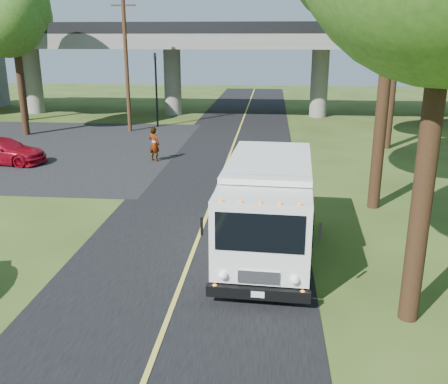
# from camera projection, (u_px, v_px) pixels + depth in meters

# --- Properties ---
(ground) EXTENTS (120.00, 120.00, 0.00)m
(ground) POSITION_uv_depth(u_px,v_px,m) (164.00, 329.00, 11.06)
(ground) COLOR #304117
(ground) RESTS_ON ground
(road) EXTENTS (7.00, 90.00, 0.02)m
(road) POSITION_uv_depth(u_px,v_px,m) (215.00, 194.00, 20.57)
(road) COLOR black
(road) RESTS_ON ground
(parking_lot) EXTENTS (16.00, 18.00, 0.01)m
(parking_lot) POSITION_uv_depth(u_px,v_px,m) (44.00, 148.00, 29.18)
(parking_lot) COLOR black
(parking_lot) RESTS_ON ground
(lane_line) EXTENTS (0.12, 90.00, 0.01)m
(lane_line) POSITION_uv_depth(u_px,v_px,m) (215.00, 194.00, 20.56)
(lane_line) COLOR gold
(lane_line) RESTS_ON road
(overpass) EXTENTS (54.00, 10.00, 7.30)m
(overpass) POSITION_uv_depth(u_px,v_px,m) (245.00, 59.00, 40.15)
(overpass) COLOR slate
(overpass) RESTS_ON ground
(traffic_signal) EXTENTS (0.18, 0.22, 5.20)m
(traffic_signal) POSITION_uv_depth(u_px,v_px,m) (156.00, 82.00, 35.39)
(traffic_signal) COLOR black
(traffic_signal) RESTS_ON ground
(utility_pole) EXTENTS (1.60, 0.26, 9.00)m
(utility_pole) POSITION_uv_depth(u_px,v_px,m) (126.00, 63.00, 33.21)
(utility_pole) COLOR #472D19
(utility_pole) RESTS_ON ground
(tree_left_lot) EXTENTS (5.60, 5.50, 10.50)m
(tree_left_lot) POSITION_uv_depth(u_px,v_px,m) (14.00, 9.00, 30.74)
(tree_left_lot) COLOR #382314
(tree_left_lot) RESTS_ON ground
(tree_left_far) EXTENTS (5.26, 5.16, 9.89)m
(tree_left_far) POSITION_uv_depth(u_px,v_px,m) (16.00, 20.00, 36.86)
(tree_left_far) COLOR #382314
(tree_left_far) RESTS_ON ground
(step_van) EXTENTS (2.77, 6.75, 2.78)m
(step_van) POSITION_uv_depth(u_px,v_px,m) (268.00, 205.00, 14.55)
(step_van) COLOR white
(step_van) RESTS_ON ground
(red_sedan) EXTENTS (4.65, 2.34, 1.29)m
(red_sedan) POSITION_uv_depth(u_px,v_px,m) (3.00, 151.00, 25.55)
(red_sedan) COLOR maroon
(red_sedan) RESTS_ON ground
(pedestrian) EXTENTS (0.77, 0.67, 1.79)m
(pedestrian) POSITION_uv_depth(u_px,v_px,m) (154.00, 144.00, 25.93)
(pedestrian) COLOR gray
(pedestrian) RESTS_ON ground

